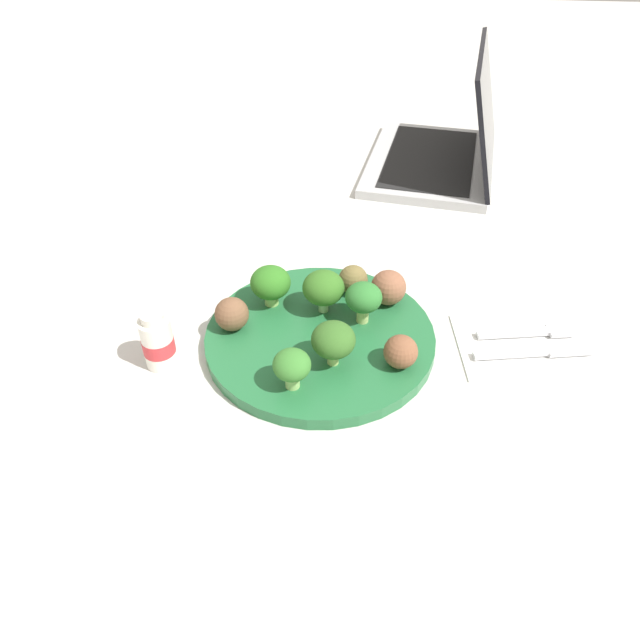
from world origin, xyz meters
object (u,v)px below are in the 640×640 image
at_px(broccoli_floret_center, 292,366).
at_px(knife, 539,352).
at_px(broccoli_floret_back_right, 270,283).
at_px(meatball_back_left, 388,288).
at_px(broccoli_floret_far_rim, 319,288).
at_px(meatball_front_left, 232,314).
at_px(yogurt_bottle, 158,342).
at_px(broccoli_floret_mid_right, 333,340).
at_px(laptop, 445,148).
at_px(meatball_front_right, 401,352).
at_px(plate, 320,338).
at_px(meatball_far_rim, 353,280).
at_px(broccoli_floret_back_left, 364,298).
at_px(napkin, 528,345).
at_px(fork, 531,332).

height_order(broccoli_floret_center, knife, broccoli_floret_center).
relative_size(broccoli_floret_back_right, meatball_back_left, 1.19).
bearing_deg(meatball_back_left, broccoli_floret_far_rim, -163.26).
xyz_separation_m(meatball_front_left, yogurt_bottle, (-0.08, -0.05, -0.00)).
bearing_deg(knife, broccoli_floret_back_right, 171.18).
distance_m(broccoli_floret_mid_right, meatball_front_left, 0.14).
xyz_separation_m(broccoli_floret_far_rim, laptop, (0.19, 0.47, -0.01)).
distance_m(knife, yogurt_bottle, 0.45).
bearing_deg(meatball_back_left, laptop, 77.18).
relative_size(broccoli_floret_far_rim, yogurt_bottle, 0.76).
bearing_deg(broccoli_floret_far_rim, meatball_front_right, -41.99).
distance_m(plate, meatball_far_rim, 0.10).
xyz_separation_m(broccoli_floret_center, meatball_far_rim, (0.06, 0.18, -0.01)).
bearing_deg(meatball_front_left, meatball_front_right, -12.97).
xyz_separation_m(broccoli_floret_back_left, meatball_front_right, (0.05, -0.07, -0.02)).
distance_m(broccoli_floret_back_left, meatball_back_left, 0.05).
height_order(broccoli_floret_center, napkin, broccoli_floret_center).
bearing_deg(meatball_far_rim, knife, -21.05).
bearing_deg(broccoli_floret_far_rim, broccoli_floret_mid_right, -75.37).
bearing_deg(broccoli_floret_back_right, laptop, 61.59).
height_order(meatball_back_left, yogurt_bottle, yogurt_bottle).
relative_size(meatball_front_left, fork, 0.34).
xyz_separation_m(meatball_front_left, meatball_back_left, (0.19, 0.07, 0.00)).
distance_m(broccoli_floret_back_right, broccoli_floret_center, 0.15).
relative_size(napkin, laptop, 0.49).
xyz_separation_m(broccoli_floret_center, fork, (0.28, 0.13, -0.04)).
height_order(broccoli_floret_back_right, knife, broccoli_floret_back_right).
bearing_deg(broccoli_floret_center, plate, 77.03).
bearing_deg(broccoli_floret_back_left, knife, -7.33).
bearing_deg(knife, fork, 95.62).
bearing_deg(broccoli_floret_center, broccoli_floret_back_right, 107.86).
distance_m(meatball_front_right, napkin, 0.17).
bearing_deg(fork, broccoli_floret_back_left, -177.67).
bearing_deg(fork, meatball_far_rim, 166.99).
bearing_deg(broccoli_floret_mid_right, broccoli_floret_far_rim, 104.63).
bearing_deg(broccoli_floret_center, yogurt_bottle, 166.77).
bearing_deg(yogurt_bottle, laptop, 57.28).
height_order(broccoli_floret_far_rim, broccoli_floret_center, broccoli_floret_far_rim).
xyz_separation_m(broccoli_floret_back_right, meatball_back_left, (0.15, 0.02, -0.01)).
distance_m(broccoli_floret_back_right, broccoli_floret_mid_right, 0.13).
distance_m(broccoli_floret_back_left, laptop, 0.50).
height_order(plate, meatball_front_left, meatball_front_left).
bearing_deg(broccoli_floret_mid_right, knife, 11.91).
bearing_deg(meatball_front_left, fork, 5.59).
bearing_deg(broccoli_floret_far_rim, knife, -9.29).
xyz_separation_m(broccoli_floret_far_rim, fork, (0.26, -0.01, -0.04)).
relative_size(plate, napkin, 1.65).
bearing_deg(broccoli_floret_back_left, meatball_back_left, 54.19).
relative_size(broccoli_floret_mid_right, yogurt_bottle, 0.74).
height_order(broccoli_floret_center, yogurt_bottle, yogurt_bottle).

